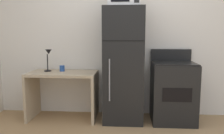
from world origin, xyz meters
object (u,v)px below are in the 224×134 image
Objects in this scene: desk at (63,87)px; refrigerator at (124,65)px; oven_range at (173,92)px; desk_lamp at (48,57)px; coffee_mug at (62,68)px.

refrigerator reaches higher than desk.
oven_range is at bearing -0.18° from desk.
desk_lamp is 0.20× the size of refrigerator.
desk_lamp is 1.20m from refrigerator.
desk_lamp is 0.28m from coffee_mug.
coffee_mug is (-0.03, 0.09, 0.28)m from desk.
oven_range is at bearing -1.55° from desk_lamp.
desk is 1.72m from oven_range.
desk is 0.96× the size of oven_range.
oven_range is (1.72, -0.01, -0.05)m from desk.
coffee_mug is (0.21, 0.04, -0.19)m from desk_lamp.
desk is at bearing -11.31° from desk_lamp.
coffee_mug is at bearing 10.49° from desk_lamp.
desk_lamp is at bearing 178.45° from oven_range.
desk_lamp is at bearing 177.49° from refrigerator.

